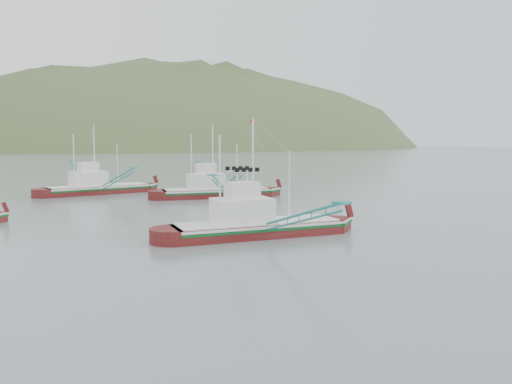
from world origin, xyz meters
TOP-DOWN VIEW (x-y plane):
  - ground at (0.00, 0.00)m, footprint 1200.00×1200.00m
  - main_boat at (-2.98, 2.08)m, footprint 14.80×25.36m
  - bg_boat_right at (10.01, 28.19)m, footprint 15.42×26.13m
  - bg_boat_far at (-1.45, 43.04)m, footprint 15.09×27.21m
  - headland_right at (240.00, 430.00)m, footprint 684.00×432.00m

SIDE VIEW (x-z plane):
  - ground at x=0.00m, z-range 0.00..0.00m
  - headland_right at x=240.00m, z-range -153.00..153.00m
  - bg_boat_far at x=-1.45m, z-range -3.99..7.01m
  - main_boat at x=-2.98m, z-range -3.25..7.24m
  - bg_boat_right at x=10.01m, z-range -3.32..7.66m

